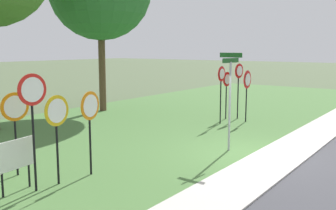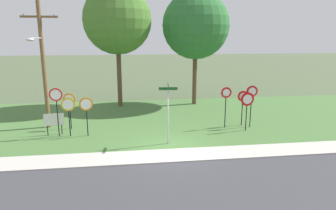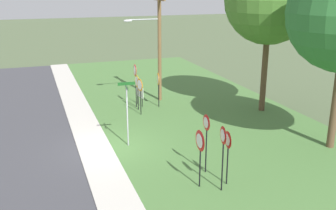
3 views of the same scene
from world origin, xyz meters
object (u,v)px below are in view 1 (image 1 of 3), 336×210
yield_sign_far_right (239,78)px  notice_board (15,157)px  stop_sign_near_left (57,120)px  stop_sign_near_right (33,106)px  yield_sign_near_right (227,84)px  yield_sign_near_left (222,81)px  street_name_post (230,93)px  stop_sign_far_center (90,115)px  stop_sign_far_left (15,116)px  yield_sign_far_left (247,84)px

yield_sign_far_right → notice_board: size_ratio=2.10×
stop_sign_near_left → stop_sign_near_right: 0.75m
yield_sign_far_right → notice_board: 11.83m
yield_sign_near_right → yield_sign_far_right: yield_sign_far_right is taller
stop_sign_near_left → yield_sign_near_right: (10.46, 0.76, 0.03)m
yield_sign_near_left → street_name_post: bearing=-148.5°
stop_sign_far_center → notice_board: 2.13m
stop_sign_near_left → yield_sign_near_right: size_ratio=1.00×
stop_sign_far_left → yield_sign_far_left: bearing=-0.1°
stop_sign_far_center → yield_sign_far_left: yield_sign_far_left is taller
stop_sign_far_left → yield_sign_far_right: yield_sign_far_right is taller
stop_sign_far_left → notice_board: 1.48m
stop_sign_near_left → stop_sign_near_right: size_ratio=0.80×
yield_sign_near_left → street_name_post: size_ratio=0.80×
yield_sign_far_right → yield_sign_far_left: bearing=-121.2°
stop_sign_near_left → yield_sign_far_right: (10.85, 0.34, 0.33)m
stop_sign_near_right → stop_sign_near_left: bearing=-2.0°
yield_sign_near_right → yield_sign_far_left: yield_sign_far_left is taller
stop_sign_far_center → yield_sign_near_right: size_ratio=1.01×
stop_sign_near_left → yield_sign_far_left: (10.30, -0.34, 0.13)m
yield_sign_near_right → notice_board: yield_sign_near_right is taller
stop_sign_far_center → stop_sign_near_left: bearing=164.2°
stop_sign_near_left → notice_board: stop_sign_near_left is taller
yield_sign_far_left → street_name_post: size_ratio=0.73×
stop_sign_far_left → yield_sign_far_left: size_ratio=0.95×
yield_sign_near_right → yield_sign_far_right: 0.65m
street_name_post → stop_sign_near_right: bearing=166.0°
yield_sign_near_left → yield_sign_far_left: bearing=-35.1°
stop_sign_far_left → stop_sign_far_center: size_ratio=0.99×
stop_sign_near_right → street_name_post: size_ratio=0.87×
stop_sign_near_right → yield_sign_near_right: size_ratio=1.25×
yield_sign_near_left → yield_sign_far_right: bearing=-2.2°
stop_sign_near_right → stop_sign_far_left: (0.43, 1.38, -0.42)m
stop_sign_far_left → yield_sign_near_left: yield_sign_near_left is taller
stop_sign_far_center → street_name_post: size_ratio=0.70×
stop_sign_near_right → notice_board: size_ratio=2.23×
yield_sign_far_left → notice_board: 11.28m
stop_sign_far_center → notice_board: stop_sign_far_center is taller
stop_sign_near_left → notice_board: bearing=151.4°
yield_sign_far_left → yield_sign_far_right: size_ratio=0.90×
street_name_post → stop_sign_far_center: bearing=161.6°
street_name_post → notice_board: street_name_post is taller
stop_sign_near_left → yield_sign_far_left: size_ratio=0.95×
stop_sign_far_left → stop_sign_near_right: bearing=-97.7°
stop_sign_near_left → street_name_post: 5.71m
stop_sign_near_right → yield_sign_far_right: (11.47, 0.29, -0.08)m
yield_sign_near_right → notice_board: (-11.38, -0.36, -0.81)m
yield_sign_near_left → yield_sign_near_right: (1.22, 0.35, -0.25)m
yield_sign_near_right → yield_sign_far_right: (0.39, -0.42, 0.30)m
stop_sign_near_right → yield_sign_far_right: stop_sign_near_right is taller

